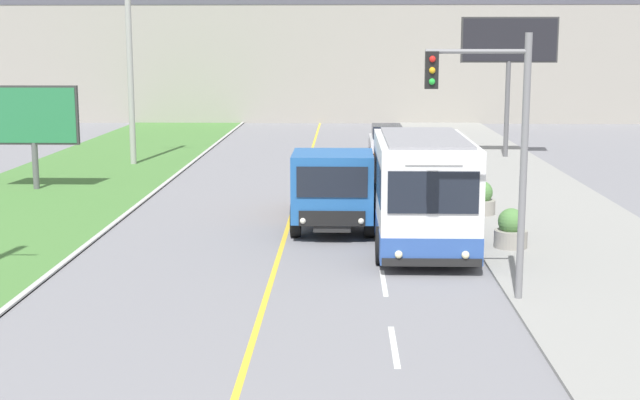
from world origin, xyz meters
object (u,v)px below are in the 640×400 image
at_px(traffic_light_mast, 495,134).
at_px(planter_round_near, 511,230).
at_px(dump_truck, 333,189).
at_px(utility_pole_far, 129,46).
at_px(planter_round_second, 481,199).
at_px(car_distant, 387,139).
at_px(billboard_small, 33,118).
at_px(city_bus, 423,193).
at_px(billboard_large, 509,47).

bearing_deg(traffic_light_mast, planter_round_near, 74.77).
height_order(dump_truck, utility_pole_far, utility_pole_far).
xyz_separation_m(utility_pole_far, traffic_light_mast, (13.40, -22.59, -1.82)).
distance_m(traffic_light_mast, planter_round_second, 10.60).
relative_size(car_distant, planter_round_second, 3.83).
bearing_deg(billboard_small, city_bus, -35.02).
relative_size(utility_pole_far, planter_round_near, 10.00).
bearing_deg(city_bus, billboard_small, 144.98).
bearing_deg(dump_truck, billboard_small, 148.33).
bearing_deg(city_bus, dump_truck, 132.42).
height_order(billboard_small, planter_round_second, billboard_small).
relative_size(dump_truck, traffic_light_mast, 1.13).
bearing_deg(billboard_small, billboard_large, 26.88).
height_order(utility_pole_far, billboard_large, utility_pole_far).
bearing_deg(planter_round_second, utility_pole_far, 139.46).
height_order(city_bus, car_distant, city_bus).
distance_m(dump_truck, planter_round_second, 5.46).
bearing_deg(car_distant, dump_truck, -97.40).
distance_m(traffic_light_mast, billboard_small, 21.68).
bearing_deg(dump_truck, car_distant, 82.60).
distance_m(car_distant, billboard_small, 19.33).
xyz_separation_m(city_bus, planter_round_near, (2.50, 0.07, -1.06)).
relative_size(city_bus, dump_truck, 0.89).
xyz_separation_m(traffic_light_mast, planter_round_near, (1.38, 5.08, -3.22)).
relative_size(car_distant, billboard_small, 1.05).
xyz_separation_m(dump_truck, car_distant, (2.59, 19.96, -0.59)).
bearing_deg(planter_round_near, car_distant, 96.13).
bearing_deg(planter_round_second, billboard_small, 163.17).
height_order(car_distant, planter_round_near, car_distant).
relative_size(car_distant, utility_pole_far, 0.39).
height_order(dump_truck, traffic_light_mast, traffic_light_mast).
xyz_separation_m(utility_pole_far, billboard_small, (-2.12, -7.48, -2.77)).
xyz_separation_m(dump_truck, traffic_light_mast, (3.64, -7.78, 2.51)).
bearing_deg(billboard_large, planter_round_second, -102.96).
bearing_deg(car_distant, city_bus, -90.16).
relative_size(city_bus, car_distant, 1.39).
xyz_separation_m(billboard_large, billboard_small, (-20.35, -10.32, -2.68)).
xyz_separation_m(traffic_light_mast, planter_round_second, (1.29, 10.02, -3.22)).
distance_m(city_bus, car_distant, 22.75).
bearing_deg(billboard_large, traffic_light_mast, -100.77).
bearing_deg(utility_pole_far, billboard_large, 8.84).
bearing_deg(car_distant, billboard_large, -21.50).
bearing_deg(dump_truck, city_bus, -47.58).
bearing_deg(utility_pole_far, traffic_light_mast, -59.32).
relative_size(utility_pole_far, billboard_large, 1.59).
xyz_separation_m(city_bus, planter_round_second, (2.40, 5.01, -1.05)).
distance_m(dump_truck, utility_pole_far, 18.26).
bearing_deg(planter_round_near, planter_round_second, 91.08).
bearing_deg(city_bus, billboard_large, 73.76).
bearing_deg(billboard_large, billboard_small, -153.12).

